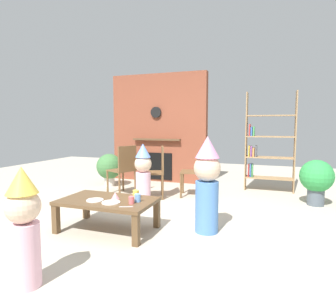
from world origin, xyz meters
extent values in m
plane|color=#BCB29E|center=(0.00, 0.00, 0.00)|extent=(12.00, 12.00, 0.00)
cube|color=brown|center=(-0.87, 2.60, 1.20)|extent=(2.20, 0.18, 2.40)
cube|color=black|center=(-0.87, 2.50, 0.35)|extent=(0.70, 0.02, 0.60)
cube|color=brown|center=(-0.87, 2.46, 0.95)|extent=(1.10, 0.10, 0.04)
cylinder|color=black|center=(-0.88, 2.48, 1.55)|extent=(0.24, 0.04, 0.24)
cube|color=#9E7A51|center=(1.07, 2.40, 0.95)|extent=(0.02, 0.28, 1.90)
cube|color=#9E7A51|center=(1.95, 2.40, 0.95)|extent=(0.02, 0.28, 1.90)
cube|color=#9E7A51|center=(1.51, 2.40, 0.25)|extent=(0.86, 0.28, 0.02)
cube|color=#9E7A51|center=(1.51, 2.40, 0.65)|extent=(0.86, 0.28, 0.02)
cube|color=#9E7A51|center=(1.51, 2.40, 1.05)|extent=(0.86, 0.28, 0.02)
cube|color=#9E7A51|center=(1.51, 2.40, 1.45)|extent=(0.86, 0.28, 0.02)
cube|color=#B23333|center=(1.13, 2.40, 0.38)|extent=(0.02, 0.20, 0.24)
cube|color=#3359A5|center=(1.17, 2.40, 0.39)|extent=(0.02, 0.20, 0.26)
cube|color=#3F8C4C|center=(1.20, 2.40, 0.38)|extent=(0.02, 0.20, 0.25)
cube|color=gold|center=(1.13, 2.40, 0.76)|extent=(0.02, 0.20, 0.21)
cube|color=#8C4C99|center=(1.17, 2.40, 0.76)|extent=(0.02, 0.20, 0.20)
cube|color=#D87F3F|center=(1.21, 2.40, 0.74)|extent=(0.03, 0.20, 0.17)
cube|color=#4C4C51|center=(1.26, 2.40, 0.77)|extent=(0.03, 0.20, 0.21)
cube|color=#B23333|center=(1.13, 2.40, 1.17)|extent=(0.03, 0.20, 0.23)
cube|color=#3359A5|center=(1.16, 2.40, 1.15)|extent=(0.03, 0.20, 0.17)
cube|color=#3F8C4C|center=(1.21, 2.40, 1.15)|extent=(0.03, 0.20, 0.18)
cube|color=brown|center=(-0.32, -0.46, 0.36)|extent=(1.14, 0.67, 0.04)
cube|color=brown|center=(-0.84, -0.75, 0.17)|extent=(0.07, 0.07, 0.34)
cube|color=brown|center=(0.21, -0.75, 0.17)|extent=(0.07, 0.07, 0.34)
cube|color=brown|center=(-0.84, -0.17, 0.17)|extent=(0.07, 0.07, 0.34)
cube|color=brown|center=(0.21, -0.17, 0.17)|extent=(0.07, 0.07, 0.34)
cylinder|color=#E5666B|center=(0.04, -0.53, 0.42)|extent=(0.06, 0.06, 0.09)
cylinder|color=#F2CC4C|center=(-0.02, -0.29, 0.43)|extent=(0.08, 0.08, 0.10)
cylinder|color=#669EE0|center=(0.07, -0.43, 0.43)|extent=(0.07, 0.07, 0.09)
cylinder|color=white|center=(-0.42, -0.56, 0.39)|extent=(0.20, 0.20, 0.01)
cylinder|color=white|center=(-0.19, -0.58, 0.39)|extent=(0.21, 0.21, 0.01)
cone|color=pink|center=(-0.24, -0.41, 0.42)|extent=(0.10, 0.10, 0.08)
cube|color=silver|center=(0.05, -0.67, 0.38)|extent=(0.14, 0.07, 0.01)
cylinder|color=#EAB2C6|center=(-0.28, -1.72, 0.26)|extent=(0.23, 0.23, 0.51)
sphere|color=beige|center=(-0.28, -1.72, 0.65)|extent=(0.27, 0.27, 0.27)
cone|color=#F2D14C|center=(-0.28, -1.72, 0.85)|extent=(0.24, 0.24, 0.21)
cylinder|color=#4C7FC6|center=(0.82, -0.11, 0.31)|extent=(0.27, 0.27, 0.61)
sphere|color=beige|center=(0.82, -0.11, 0.77)|extent=(0.32, 0.32, 0.32)
cone|color=pink|center=(0.82, -0.11, 1.02)|extent=(0.29, 0.29, 0.25)
cylinder|color=#EAB2C6|center=(-0.38, 0.70, 0.26)|extent=(0.24, 0.24, 0.52)
sphere|color=beige|center=(-0.38, 0.70, 0.66)|extent=(0.27, 0.27, 0.27)
cone|color=#668CE5|center=(-0.38, 0.70, 0.87)|extent=(0.24, 0.24, 0.22)
cube|color=brown|center=(-1.06, 1.21, 0.44)|extent=(0.53, 0.53, 0.02)
cube|color=brown|center=(-0.89, 1.14, 0.68)|extent=(0.19, 0.38, 0.45)
cylinder|color=brown|center=(-1.15, 1.45, 0.21)|extent=(0.04, 0.04, 0.43)
cylinder|color=brown|center=(-1.30, 1.12, 0.21)|extent=(0.04, 0.04, 0.43)
cylinder|color=brown|center=(-0.82, 1.31, 0.21)|extent=(0.04, 0.04, 0.43)
cylinder|color=brown|center=(-0.97, 0.97, 0.21)|extent=(0.04, 0.04, 0.43)
cube|color=brown|center=(-0.42, 1.17, 0.44)|extent=(0.52, 0.52, 0.02)
cube|color=brown|center=(-0.25, 1.24, 0.68)|extent=(0.18, 0.38, 0.45)
cylinder|color=brown|center=(-0.66, 1.26, 0.21)|extent=(0.04, 0.04, 0.43)
cylinder|color=brown|center=(-0.52, 0.93, 0.21)|extent=(0.04, 0.04, 0.43)
cylinder|color=brown|center=(-0.33, 1.40, 0.21)|extent=(0.04, 0.04, 0.43)
cylinder|color=brown|center=(-0.19, 1.07, 0.21)|extent=(0.04, 0.04, 0.43)
cube|color=brown|center=(0.21, 1.50, 0.44)|extent=(0.47, 0.47, 0.02)
cube|color=brown|center=(0.39, 1.53, 0.68)|extent=(0.11, 0.40, 0.45)
cylinder|color=brown|center=(0.00, 1.64, 0.21)|extent=(0.04, 0.04, 0.43)
cylinder|color=brown|center=(0.07, 1.29, 0.21)|extent=(0.04, 0.04, 0.43)
cylinder|color=brown|center=(0.35, 1.71, 0.21)|extent=(0.04, 0.04, 0.43)
cylinder|color=brown|center=(0.42, 1.36, 0.21)|extent=(0.04, 0.04, 0.43)
cylinder|color=#4C5660|center=(2.22, 1.60, 0.13)|extent=(0.25, 0.25, 0.25)
sphere|color=green|center=(2.22, 1.60, 0.47)|extent=(0.51, 0.51, 0.51)
cylinder|color=beige|center=(-1.63, 1.73, 0.09)|extent=(0.21, 0.21, 0.19)
sphere|color=#3F733D|center=(-1.63, 1.73, 0.41)|extent=(0.53, 0.53, 0.53)
camera|label=1|loc=(1.50, -3.36, 1.28)|focal=30.33mm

